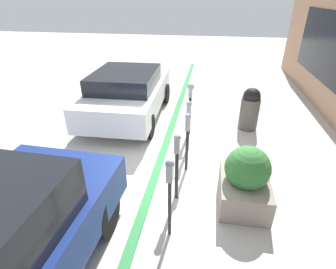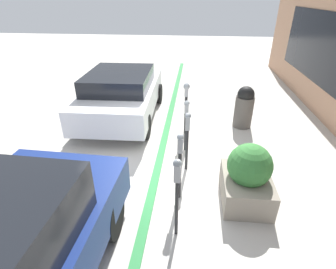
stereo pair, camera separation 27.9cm
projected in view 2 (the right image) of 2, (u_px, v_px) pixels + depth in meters
ground_plane at (161, 169)px, 5.66m from camera, size 40.00×40.00×0.00m
curb_strip at (158, 168)px, 5.66m from camera, size 19.00×0.16×0.04m
parking_meter_nearest at (177, 183)px, 3.66m from camera, size 0.15×0.13×1.40m
parking_meter_second at (180, 157)px, 4.46m from camera, size 0.14×0.12×1.33m
parking_meter_middle at (187, 132)px, 5.23m from camera, size 0.15×0.13×1.31m
parking_meter_fourth at (186, 119)px, 5.96m from camera, size 0.15×0.13×1.26m
parking_meter_farthest at (186, 100)px, 6.65m from camera, size 0.19×0.16×1.38m
planter_box at (248, 177)px, 4.59m from camera, size 1.12×0.83×1.14m
parked_car_middle at (122, 93)px, 7.67m from camera, size 4.13×2.04×1.42m
trash_bin at (244, 107)px, 7.20m from camera, size 0.50×0.50×1.17m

